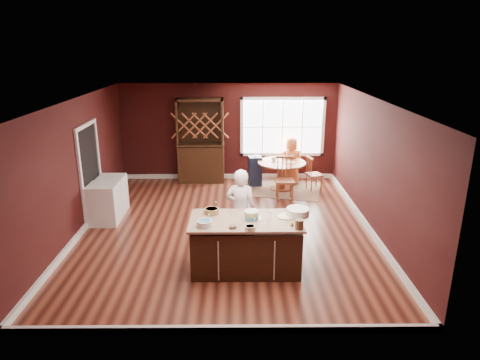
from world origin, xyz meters
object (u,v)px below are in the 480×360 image
(chair_east, at_px, (314,173))
(toddler, at_px, (253,156))
(chair_south, at_px, (285,179))
(seated_woman, at_px, (291,161))
(washer, at_px, (104,204))
(dining_table, at_px, (282,170))
(hutch, at_px, (201,141))
(baker, at_px, (241,209))
(dryer, at_px, (112,194))
(chair_north, at_px, (292,165))
(layer_cake, at_px, (252,215))
(high_chair, at_px, (255,170))
(kitchen_island, at_px, (246,245))

(chair_east, height_order, toddler, toddler)
(chair_east, xyz_separation_m, chair_south, (-0.87, -0.77, 0.09))
(chair_east, distance_m, chair_south, 1.16)
(seated_woman, relative_size, washer, 1.49)
(dining_table, distance_m, hutch, 2.38)
(baker, bearing_deg, dining_table, -97.85)
(dining_table, xyz_separation_m, dryer, (-4.05, -1.58, -0.11))
(chair_north, distance_m, dryer, 4.98)
(layer_cake, xyz_separation_m, chair_east, (1.81, 4.12, -0.53))
(layer_cake, height_order, chair_east, layer_cake)
(baker, bearing_deg, layer_cake, 113.38)
(chair_north, distance_m, hutch, 2.64)
(chair_east, xyz_separation_m, dryer, (-4.91, -1.53, -0.03))
(seated_woman, height_order, high_chair, seated_woman)
(kitchen_island, bearing_deg, washer, 146.47)
(chair_north, height_order, toddler, toddler)
(seated_woman, relative_size, dryer, 1.54)
(dining_table, bearing_deg, kitchen_island, -103.79)
(dining_table, height_order, toddler, toddler)
(chair_north, relative_size, high_chair, 1.07)
(dryer, bearing_deg, hutch, 50.94)
(layer_cake, distance_m, dryer, 4.09)
(kitchen_island, bearing_deg, high_chair, 85.68)
(dining_table, height_order, chair_south, chair_south)
(kitchen_island, height_order, hutch, hutch)
(chair_east, height_order, dryer, chair_east)
(layer_cake, height_order, high_chair, layer_cake)
(chair_south, height_order, chair_north, chair_south)
(dryer, bearing_deg, chair_north, 27.54)
(dining_table, height_order, layer_cake, layer_cake)
(kitchen_island, bearing_deg, baker, 95.79)
(chair_north, xyz_separation_m, washer, (-4.41, -2.94, -0.02))
(baker, relative_size, chair_east, 1.70)
(chair_east, bearing_deg, layer_cake, 138.85)
(kitchen_island, xyz_separation_m, baker, (-0.08, 0.79, 0.35))
(seated_woman, xyz_separation_m, dryer, (-4.35, -2.02, -0.23))
(kitchen_island, xyz_separation_m, dryer, (-3.01, 2.64, -0.01))
(seated_woman, bearing_deg, dryer, 19.02)
(baker, bearing_deg, toddler, -85.36)
(high_chair, bearing_deg, kitchen_island, -101.61)
(kitchen_island, distance_m, dryer, 4.00)
(kitchen_island, bearing_deg, layer_cake, 24.05)
(kitchen_island, distance_m, seated_woman, 4.84)
(chair_east, bearing_deg, toddler, 58.48)
(chair_south, distance_m, chair_north, 1.58)
(toddler, relative_size, washer, 0.30)
(chair_south, height_order, high_chair, chair_south)
(kitchen_island, relative_size, washer, 2.16)
(chair_north, height_order, high_chair, chair_north)
(washer, bearing_deg, seated_woman, 31.43)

